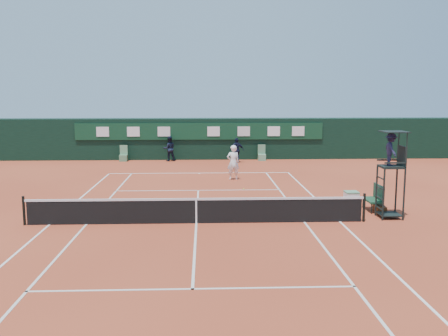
# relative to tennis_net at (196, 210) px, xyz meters

# --- Properties ---
(ground) EXTENTS (90.00, 90.00, 0.00)m
(ground) POSITION_rel_tennis_net_xyz_m (0.00, 0.00, -0.51)
(ground) COLOR #B5482A
(ground) RESTS_ON ground
(court_lines) EXTENTS (11.05, 23.85, 0.01)m
(court_lines) POSITION_rel_tennis_net_xyz_m (0.00, 0.00, -0.50)
(court_lines) COLOR white
(court_lines) RESTS_ON ground
(tennis_net) EXTENTS (12.90, 0.10, 1.10)m
(tennis_net) POSITION_rel_tennis_net_xyz_m (0.00, 0.00, 0.00)
(tennis_net) COLOR black
(tennis_net) RESTS_ON ground
(back_wall) EXTENTS (40.00, 1.65, 3.00)m
(back_wall) POSITION_rel_tennis_net_xyz_m (0.00, 18.74, 1.00)
(back_wall) COLOR black
(back_wall) RESTS_ON ground
(linesman_chair_left) EXTENTS (0.55, 0.50, 1.15)m
(linesman_chair_left) POSITION_rel_tennis_net_xyz_m (-5.50, 17.48, -0.19)
(linesman_chair_left) COLOR #537E57
(linesman_chair_left) RESTS_ON ground
(linesman_chair_right) EXTENTS (0.55, 0.50, 1.15)m
(linesman_chair_right) POSITION_rel_tennis_net_xyz_m (4.50, 17.48, -0.19)
(linesman_chair_right) COLOR #649972
(linesman_chair_right) RESTS_ON ground
(umpire_chair) EXTENTS (0.96, 0.95, 3.42)m
(umpire_chair) POSITION_rel_tennis_net_xyz_m (7.57, 0.53, 1.95)
(umpire_chair) COLOR black
(umpire_chair) RESTS_ON ground
(player_bench) EXTENTS (0.56, 1.20, 1.10)m
(player_bench) POSITION_rel_tennis_net_xyz_m (7.44, 1.75, 0.09)
(player_bench) COLOR #1A4127
(player_bench) RESTS_ON ground
(tennis_bag) EXTENTS (0.45, 0.88, 0.32)m
(tennis_bag) POSITION_rel_tennis_net_xyz_m (7.50, 1.34, -0.35)
(tennis_bag) COLOR black
(tennis_bag) RESTS_ON ground
(cooler) EXTENTS (0.57, 0.57, 0.65)m
(cooler) POSITION_rel_tennis_net_xyz_m (6.70, 2.66, -0.18)
(cooler) COLOR white
(cooler) RESTS_ON ground
(tennis_ball) EXTENTS (0.07, 0.07, 0.07)m
(tennis_ball) POSITION_rel_tennis_net_xyz_m (2.32, 6.52, -0.48)
(tennis_ball) COLOR #CEE034
(tennis_ball) RESTS_ON ground
(player) EXTENTS (0.79, 0.58, 1.97)m
(player) POSITION_rel_tennis_net_xyz_m (1.94, 9.53, 0.48)
(player) COLOR white
(player) RESTS_ON ground
(ball_kid_left) EXTENTS (1.00, 0.86, 1.79)m
(ball_kid_left) POSITION_rel_tennis_net_xyz_m (-2.20, 17.45, 0.39)
(ball_kid_left) COLOR black
(ball_kid_left) RESTS_ON ground
(ball_kid_right) EXTENTS (1.07, 0.57, 1.74)m
(ball_kid_right) POSITION_rel_tennis_net_xyz_m (2.61, 16.50, 0.36)
(ball_kid_right) COLOR black
(ball_kid_right) RESTS_ON ground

